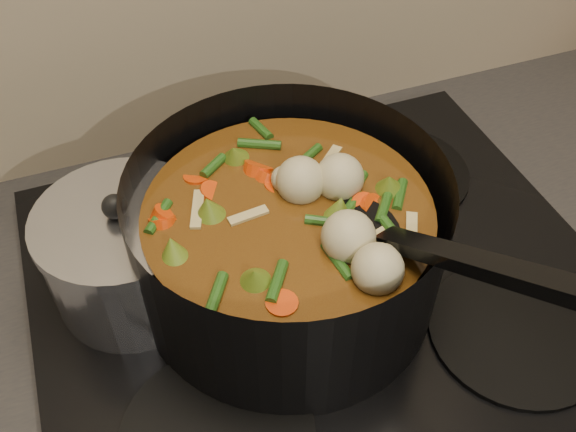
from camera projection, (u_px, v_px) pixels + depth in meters
name	position (u px, v px, depth m)	size (l,w,h in m)	color
stovetop	(323.00, 287.00, 0.71)	(0.62, 0.54, 0.03)	black
stockpot	(289.00, 241.00, 0.65)	(0.34, 0.42, 0.23)	black
saucepan	(128.00, 254.00, 0.66)	(0.17, 0.17, 0.14)	silver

